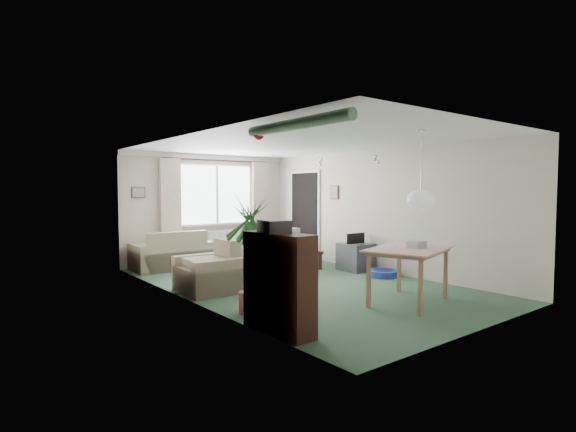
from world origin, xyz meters
TOP-DOWN VIEW (x-y plane):
  - ground at (0.00, 0.00)m, footprint 6.50×6.50m
  - window at (0.20, 3.23)m, footprint 1.80×0.03m
  - curtain_rod at (0.20, 3.15)m, footprint 2.60×0.03m
  - curtain_left at (-0.95, 3.13)m, footprint 0.45×0.08m
  - curtain_right at (1.35, 3.13)m, footprint 0.45×0.08m
  - radiator at (0.20, 3.19)m, footprint 1.20×0.10m
  - doorway at (1.99, 2.20)m, footprint 0.03×0.95m
  - pendant_lamp at (0.20, -2.30)m, footprint 0.36×0.36m
  - tinsel_garland at (-1.92, -2.30)m, footprint 1.60×1.60m
  - bauble_cluster_a at (1.30, 0.90)m, footprint 0.20×0.20m
  - bauble_cluster_b at (1.60, -0.30)m, footprint 0.20×0.20m
  - wall_picture_back at (-1.60, 3.23)m, footprint 0.28×0.03m
  - wall_picture_right at (1.98, 1.20)m, footprint 0.03×0.24m
  - sofa at (-1.10, 2.75)m, footprint 1.58×0.86m
  - armchair_corner at (1.11, 2.06)m, footprint 0.95×0.91m
  - armchair_left at (-1.50, 0.41)m, footprint 0.88×0.93m
  - coffee_table at (0.84, 0.95)m, footprint 0.84×0.49m
  - photo_frame at (0.94, 0.93)m, footprint 0.12×0.04m
  - bookshelf at (-1.84, -1.90)m, footprint 0.37×0.95m
  - hifi_box at (-1.85, -1.83)m, footprint 0.34×0.40m
  - houseplant at (-1.65, -1.02)m, footprint 0.75×0.75m
  - dining_table at (0.42, -1.96)m, footprint 1.41×1.14m
  - gift_box at (0.53, -2.00)m, footprint 0.26×0.20m
  - tv_cube at (1.70, 0.29)m, footprint 0.56×0.61m
  - pet_bed at (1.65, -0.45)m, footprint 0.59×0.59m

SIDE VIEW (x-z plane):
  - ground at x=0.00m, z-range 0.00..0.00m
  - pet_bed at x=1.65m, z-range 0.00..0.12m
  - coffee_table at x=0.84m, z-range 0.00..0.37m
  - tv_cube at x=1.70m, z-range 0.00..0.54m
  - dining_table at x=0.42m, z-range 0.00..0.77m
  - armchair_corner at x=1.11m, z-range 0.00..0.77m
  - sofa at x=-1.10m, z-range 0.00..0.78m
  - radiator at x=0.20m, z-range 0.12..0.68m
  - armchair_left at x=-1.50m, z-range 0.00..0.81m
  - photo_frame at x=0.94m, z-range 0.37..0.53m
  - bookshelf at x=-1.84m, z-range 0.00..1.13m
  - houseplant at x=-1.65m, z-range 0.00..1.52m
  - gift_box at x=0.53m, z-range 0.77..0.89m
  - doorway at x=1.99m, z-range 0.00..2.00m
  - hifi_box at x=-1.85m, z-range 1.13..1.27m
  - curtain_left at x=-0.95m, z-range 0.27..2.27m
  - curtain_right at x=1.35m, z-range 0.27..2.27m
  - pendant_lamp at x=0.20m, z-range 1.30..1.66m
  - window at x=0.20m, z-range 0.85..2.15m
  - wall_picture_back at x=-1.60m, z-range 1.44..1.66m
  - wall_picture_right at x=1.98m, z-range 1.40..1.70m
  - bauble_cluster_a at x=1.30m, z-range 2.12..2.32m
  - bauble_cluster_b at x=1.60m, z-range 2.12..2.32m
  - curtain_rod at x=0.20m, z-range 2.25..2.29m
  - tinsel_garland at x=-1.92m, z-range 2.22..2.34m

